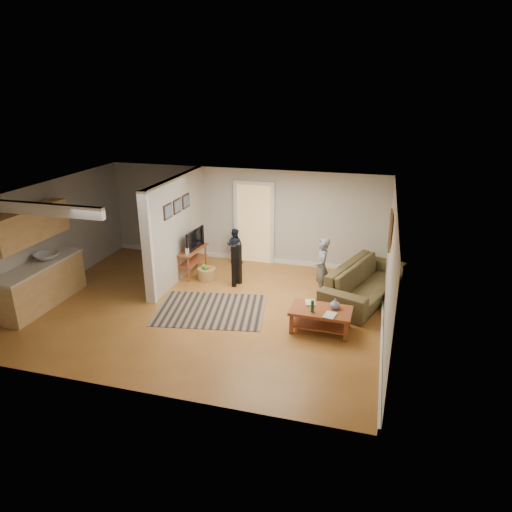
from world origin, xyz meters
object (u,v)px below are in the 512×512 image
at_px(child, 320,296).
at_px(toddler, 235,262).
at_px(coffee_table, 322,314).
at_px(toy_basket, 207,273).
at_px(speaker_left, 234,267).
at_px(speaker_right, 239,264).
at_px(sofa, 363,298).
at_px(tv_console, 192,251).

xyz_separation_m(child, toddler, (-2.51, 1.47, 0.00)).
height_order(coffee_table, toddler, coffee_table).
bearing_deg(toy_basket, coffee_table, -29.79).
bearing_deg(child, speaker_left, -102.81).
distance_m(speaker_left, speaker_right, 0.21).
xyz_separation_m(speaker_left, speaker_right, (0.06, 0.20, -0.01)).
bearing_deg(child, sofa, 85.11).
distance_m(sofa, speaker_right, 2.99).
distance_m(coffee_table, speaker_left, 2.75).
relative_size(toy_basket, child, 0.33).
height_order(speaker_right, child, speaker_right).
relative_size(tv_console, speaker_left, 1.10).
relative_size(sofa, tv_console, 2.36).
bearing_deg(speaker_right, tv_console, -169.32).
distance_m(sofa, child, 0.97).
height_order(sofa, toy_basket, toy_basket).
xyz_separation_m(coffee_table, tv_console, (-3.51, 1.97, 0.27)).
bearing_deg(tv_console, child, -2.31).
bearing_deg(child, coffee_table, -5.45).
bearing_deg(coffee_table, speaker_left, 146.05).
xyz_separation_m(toy_basket, toddler, (0.31, 1.28, -0.17)).
bearing_deg(speaker_left, coffee_table, -38.88).
bearing_deg(tv_console, speaker_right, -5.66).
bearing_deg(sofa, speaker_right, 109.52).
xyz_separation_m(sofa, speaker_right, (-2.94, 0.02, 0.50)).
xyz_separation_m(speaker_left, child, (2.05, 0.03, -0.51)).
height_order(sofa, child, child).
bearing_deg(sofa, child, 118.71).
bearing_deg(speaker_right, child, 16.24).
height_order(tv_console, toy_basket, tv_console).
bearing_deg(child, toy_basket, -107.47).
bearing_deg(sofa, toddler, 89.07).
xyz_separation_m(speaker_right, toy_basket, (-0.84, 0.02, -0.33)).
xyz_separation_m(coffee_table, child, (-0.23, 1.57, -0.36)).
xyz_separation_m(sofa, tv_console, (-4.24, 0.25, 0.62)).
relative_size(sofa, child, 1.93).
bearing_deg(child, toddler, -134.02).
bearing_deg(coffee_table, tv_console, 150.70).
distance_m(sofa, coffee_table, 1.90).
xyz_separation_m(coffee_table, speaker_left, (-2.28, 1.53, 0.15)).
distance_m(sofa, toddler, 3.71).
distance_m(coffee_table, child, 1.62).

